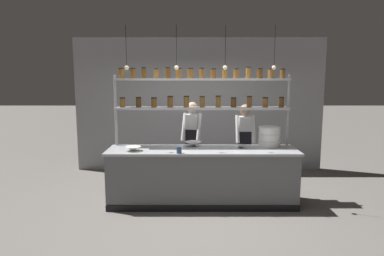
{
  "coord_description": "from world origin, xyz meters",
  "views": [
    {
      "loc": [
        -0.17,
        -5.46,
        2.08
      ],
      "look_at": [
        -0.14,
        0.2,
        1.24
      ],
      "focal_mm": 32.0,
      "sensor_mm": 36.0,
      "label": 1
    }
  ],
  "objects_px": {
    "chef_left": "(191,139)",
    "container_stack": "(268,136)",
    "prep_bowl_center_back": "(239,146)",
    "prep_bowl_near_left": "(192,144)",
    "spice_shelf_unit": "(200,95)",
    "serving_cup_front": "(177,150)",
    "chef_center": "(243,141)",
    "prep_bowl_center_front": "(132,149)"
  },
  "relations": [
    {
      "from": "chef_left",
      "to": "container_stack",
      "type": "bearing_deg",
      "value": -9.09
    },
    {
      "from": "prep_bowl_center_back",
      "to": "prep_bowl_near_left",
      "type": "bearing_deg",
      "value": 170.14
    },
    {
      "from": "spice_shelf_unit",
      "to": "container_stack",
      "type": "relative_size",
      "value": 7.97
    },
    {
      "from": "chef_left",
      "to": "prep_bowl_center_back",
      "type": "height_order",
      "value": "chef_left"
    },
    {
      "from": "spice_shelf_unit",
      "to": "serving_cup_front",
      "type": "bearing_deg",
      "value": -119.8
    },
    {
      "from": "chef_left",
      "to": "prep_bowl_near_left",
      "type": "height_order",
      "value": "chef_left"
    },
    {
      "from": "prep_bowl_near_left",
      "to": "serving_cup_front",
      "type": "relative_size",
      "value": 2.77
    },
    {
      "from": "container_stack",
      "to": "serving_cup_front",
      "type": "bearing_deg",
      "value": -160.55
    },
    {
      "from": "spice_shelf_unit",
      "to": "chef_left",
      "type": "height_order",
      "value": "spice_shelf_unit"
    },
    {
      "from": "spice_shelf_unit",
      "to": "chef_center",
      "type": "bearing_deg",
      "value": 28.67
    },
    {
      "from": "prep_bowl_near_left",
      "to": "serving_cup_front",
      "type": "height_order",
      "value": "serving_cup_front"
    },
    {
      "from": "prep_bowl_center_front",
      "to": "serving_cup_front",
      "type": "height_order",
      "value": "serving_cup_front"
    },
    {
      "from": "chef_left",
      "to": "serving_cup_front",
      "type": "relative_size",
      "value": 15.66
    },
    {
      "from": "container_stack",
      "to": "prep_bowl_center_back",
      "type": "distance_m",
      "value": 0.53
    },
    {
      "from": "chef_center",
      "to": "prep_bowl_near_left",
      "type": "relative_size",
      "value": 5.52
    },
    {
      "from": "spice_shelf_unit",
      "to": "prep_bowl_center_back",
      "type": "relative_size",
      "value": 17.08
    },
    {
      "from": "chef_center",
      "to": "serving_cup_front",
      "type": "height_order",
      "value": "chef_center"
    },
    {
      "from": "prep_bowl_center_front",
      "to": "prep_bowl_center_back",
      "type": "bearing_deg",
      "value": 7.57
    },
    {
      "from": "chef_left",
      "to": "prep_bowl_near_left",
      "type": "bearing_deg",
      "value": -72.55
    },
    {
      "from": "chef_center",
      "to": "container_stack",
      "type": "relative_size",
      "value": 4.26
    },
    {
      "from": "container_stack",
      "to": "serving_cup_front",
      "type": "distance_m",
      "value": 1.6
    },
    {
      "from": "spice_shelf_unit",
      "to": "prep_bowl_near_left",
      "type": "xyz_separation_m",
      "value": [
        -0.14,
        -0.09,
        -0.83
      ]
    },
    {
      "from": "prep_bowl_center_front",
      "to": "container_stack",
      "type": "bearing_deg",
      "value": 9.04
    },
    {
      "from": "spice_shelf_unit",
      "to": "serving_cup_front",
      "type": "relative_size",
      "value": 28.6
    },
    {
      "from": "container_stack",
      "to": "prep_bowl_near_left",
      "type": "relative_size",
      "value": 1.3
    },
    {
      "from": "chef_left",
      "to": "prep_bowl_near_left",
      "type": "xyz_separation_m",
      "value": [
        0.02,
        -0.59,
        0.02
      ]
    },
    {
      "from": "chef_left",
      "to": "chef_center",
      "type": "relative_size",
      "value": 1.02
    },
    {
      "from": "prep_bowl_near_left",
      "to": "prep_bowl_center_front",
      "type": "xyz_separation_m",
      "value": [
        -0.96,
        -0.37,
        -0.0
      ]
    },
    {
      "from": "serving_cup_front",
      "to": "container_stack",
      "type": "bearing_deg",
      "value": 19.45
    },
    {
      "from": "chef_center",
      "to": "serving_cup_front",
      "type": "xyz_separation_m",
      "value": [
        -1.18,
        -1.08,
        0.06
      ]
    },
    {
      "from": "chef_center",
      "to": "prep_bowl_center_front",
      "type": "xyz_separation_m",
      "value": [
        -1.92,
        -0.91,
        0.05
      ]
    },
    {
      "from": "spice_shelf_unit",
      "to": "chef_left",
      "type": "xyz_separation_m",
      "value": [
        -0.16,
        0.5,
        -0.86
      ]
    },
    {
      "from": "prep_bowl_center_back",
      "to": "container_stack",
      "type": "bearing_deg",
      "value": 14.12
    },
    {
      "from": "chef_center",
      "to": "spice_shelf_unit",
      "type": "bearing_deg",
      "value": -151.39
    },
    {
      "from": "chef_left",
      "to": "chef_center",
      "type": "height_order",
      "value": "chef_left"
    },
    {
      "from": "prep_bowl_near_left",
      "to": "prep_bowl_center_back",
      "type": "distance_m",
      "value": 0.8
    },
    {
      "from": "prep_bowl_near_left",
      "to": "prep_bowl_center_front",
      "type": "height_order",
      "value": "prep_bowl_near_left"
    },
    {
      "from": "container_stack",
      "to": "prep_bowl_center_back",
      "type": "height_order",
      "value": "container_stack"
    },
    {
      "from": "container_stack",
      "to": "prep_bowl_center_front",
      "type": "distance_m",
      "value": 2.28
    },
    {
      "from": "chef_center",
      "to": "prep_bowl_near_left",
      "type": "xyz_separation_m",
      "value": [
        -0.96,
        -0.54,
        0.05
      ]
    },
    {
      "from": "prep_bowl_near_left",
      "to": "serving_cup_front",
      "type": "distance_m",
      "value": 0.59
    },
    {
      "from": "chef_left",
      "to": "container_stack",
      "type": "height_order",
      "value": "chef_left"
    }
  ]
}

